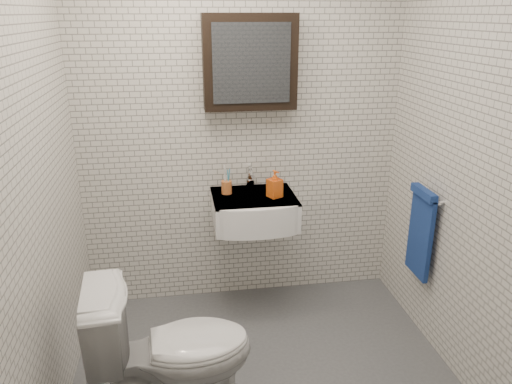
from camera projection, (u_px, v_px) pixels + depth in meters
ground at (266, 379)px, 2.88m from camera, size 2.20×2.00×0.01m
room_shell at (268, 131)px, 2.39m from camera, size 2.22×2.02×2.51m
washbasin at (255, 211)px, 3.32m from camera, size 0.55×0.50×0.20m
faucet at (250, 179)px, 3.45m from camera, size 0.06×0.20×0.15m
mirror_cabinet at (250, 63)px, 3.18m from camera, size 0.60×0.15×0.60m
towel_rail at (421, 229)px, 3.12m from camera, size 0.09×0.30×0.58m
toothbrush_cup at (227, 187)px, 3.35m from camera, size 0.07×0.07×0.19m
soap_bottle at (275, 184)px, 3.27m from camera, size 0.11×0.11×0.18m
toilet at (172, 352)px, 2.49m from camera, size 0.82×0.51×0.81m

